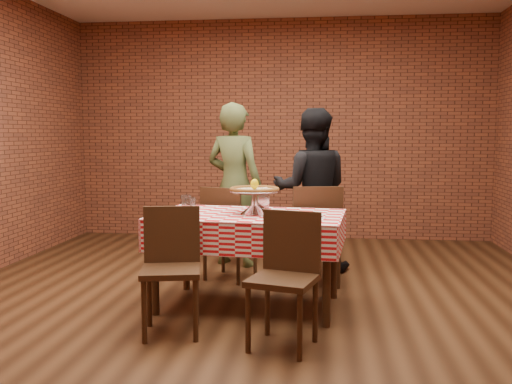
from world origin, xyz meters
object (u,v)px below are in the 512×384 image
chair_near_right (283,282)px  water_glass_right (186,203)px  pizza_stand (255,202)px  water_glass_left (190,206)px  chair_far_right (314,234)px  table (249,261)px  chair_near_left (171,272)px  pizza (255,190)px  diner_black (311,190)px  diner_olive (234,185)px  chair_far_left (230,233)px  condiment_caddy (263,202)px

chair_near_right → water_glass_right: bearing=147.2°
pizza_stand → water_glass_left: 0.51m
water_glass_left → chair_far_right: chair_far_right is taller
table → chair_near_right: 0.92m
chair_far_right → chair_near_left: bearing=45.2°
pizza → chair_near_right: 1.05m
table → chair_near_right: (0.33, -0.85, 0.07)m
pizza_stand → diner_black: diner_black is taller
chair_far_right → diner_olive: 1.15m
diner_olive → water_glass_left: bearing=105.2°
chair_near_left → chair_far_left: size_ratio=0.98×
pizza → water_glass_right: (-0.59, 0.11, -0.12)m
pizza_stand → diner_olive: (-0.38, 1.41, 0.01)m
chair_far_left → chair_far_right: chair_far_right is taller
water_glass_right → table: bearing=-12.8°
chair_far_right → diner_black: diner_black is taller
pizza_stand → water_glass_left: bearing=-170.1°
pizza → diner_black: 1.38m
water_glass_right → condiment_caddy: (0.63, 0.13, -0.00)m
water_glass_left → chair_near_left: (0.01, -0.62, -0.38)m
pizza → condiment_caddy: bearing=78.8°
chair_far_left → diner_olive: size_ratio=0.52×
diner_olive → chair_far_right: bearing=161.6°
chair_near_right → chair_near_left: bearing=-176.1°
condiment_caddy → chair_near_right: bearing=-88.9°
pizza → diner_olive: bearing=105.3°
diner_black → condiment_caddy: bearing=69.5°
pizza → diner_olive: (-0.38, 1.41, -0.09)m
water_glass_left → diner_black: (0.93, 1.39, 0.00)m
condiment_caddy → chair_far_right: 0.75m
table → water_glass_right: bearing=167.2°
chair_near_right → pizza_stand: bearing=123.7°
pizza → water_glass_left: 0.53m
pizza_stand → chair_near_left: size_ratio=0.47×
chair_near_left → chair_near_right: bearing=-23.3°
water_glass_right → diner_black: (1.02, 1.20, 0.00)m
diner_olive → chair_far_left: bearing=114.6°
water_glass_right → chair_far_right: size_ratio=0.14×
table → water_glass_left: 0.65m
diner_olive → table: bearing=123.2°
pizza_stand → condiment_caddy: pizza_stand is taller
water_glass_right → chair_near_left: bearing=-83.9°
pizza_stand → water_glass_right: (-0.59, 0.11, -0.03)m
table → condiment_caddy: size_ratio=11.49×
chair_near_left → diner_olive: (0.11, 2.12, 0.42)m
water_glass_left → water_glass_right: bearing=113.0°
chair_near_left → water_glass_right: bearing=84.2°
chair_near_right → diner_olive: size_ratio=0.51×
pizza → chair_near_left: 1.01m
pizza_stand → chair_near_right: size_ratio=0.47×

